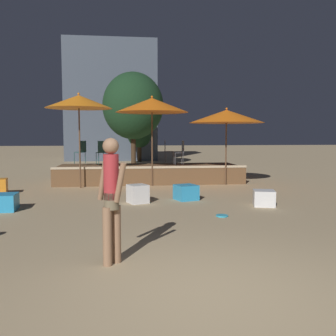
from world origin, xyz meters
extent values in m
plane|color=tan|center=(0.00, 0.00, 0.00)|extent=(120.00, 120.00, 0.00)
cube|color=brown|center=(-0.03, 10.64, 0.32)|extent=(7.09, 2.56, 0.63)
cube|color=#CCB793|center=(-0.03, 9.40, 0.67)|extent=(7.09, 0.12, 0.08)
cylinder|color=brown|center=(-0.01, 9.34, 1.32)|extent=(0.05, 0.05, 2.64)
cone|color=orange|center=(-0.01, 9.34, 2.90)|extent=(2.60, 2.60, 0.51)
sphere|color=orange|center=(-0.01, 9.34, 3.19)|extent=(0.08, 0.08, 0.08)
cylinder|color=brown|center=(2.71, 9.30, 1.14)|extent=(0.05, 0.05, 2.28)
cone|color=orange|center=(2.71, 9.30, 2.51)|extent=(2.74, 2.74, 0.47)
sphere|color=orange|center=(2.71, 9.30, 2.79)|extent=(0.08, 0.08, 0.08)
cylinder|color=brown|center=(-2.53, 9.09, 1.37)|extent=(0.05, 0.05, 2.75)
cone|color=orange|center=(-2.53, 9.09, 2.97)|extent=(2.27, 2.27, 0.45)
sphere|color=orange|center=(-2.53, 9.09, 3.24)|extent=(0.08, 0.08, 0.08)
cube|color=#2D9EDB|center=(0.72, 6.31, 0.21)|extent=(0.71, 0.71, 0.43)
cube|color=#2D9EDB|center=(-3.97, 5.35, 0.20)|extent=(0.67, 0.67, 0.41)
cube|color=white|center=(-0.66, 5.99, 0.25)|extent=(0.63, 0.63, 0.50)
cube|color=white|center=(2.58, 5.17, 0.20)|extent=(0.65, 0.65, 0.41)
cylinder|color=#997051|center=(-1.28, 1.15, 0.42)|extent=(0.13, 0.13, 0.84)
cylinder|color=#997051|center=(-1.15, 1.27, 0.42)|extent=(0.13, 0.13, 0.84)
cylinder|color=#72664C|center=(-1.21, 1.21, 0.92)|extent=(0.22, 0.22, 0.24)
cylinder|color=#B22D33|center=(-1.21, 1.21, 1.26)|extent=(0.22, 0.22, 0.64)
cylinder|color=#997051|center=(-1.09, 1.09, 1.19)|extent=(0.22, 0.22, 0.57)
cylinder|color=#997051|center=(-1.34, 1.34, 1.19)|extent=(0.20, 0.20, 0.57)
sphere|color=#997051|center=(-1.21, 1.21, 1.69)|extent=(0.23, 0.23, 0.23)
cylinder|color=#1E4C47|center=(-2.79, 11.19, 0.94)|extent=(0.02, 0.02, 0.45)
cylinder|color=#1E4C47|center=(-2.95, 10.94, 0.94)|extent=(0.02, 0.02, 0.45)
cylinder|color=#1E4C47|center=(-2.54, 11.02, 0.94)|extent=(0.02, 0.02, 0.45)
cylinder|color=#1E4C47|center=(-2.70, 10.77, 0.94)|extent=(0.02, 0.02, 0.45)
cylinder|color=#1E4C47|center=(-2.75, 10.98, 1.16)|extent=(0.40, 0.40, 0.02)
cube|color=#1E4C47|center=(-2.60, 10.89, 1.39)|extent=(0.22, 0.32, 0.45)
cylinder|color=#1E4C47|center=(-1.81, 10.83, 0.94)|extent=(0.02, 0.02, 0.45)
cylinder|color=#1E4C47|center=(-2.09, 10.72, 0.94)|extent=(0.02, 0.02, 0.45)
cylinder|color=#1E4C47|center=(-1.70, 10.55, 0.94)|extent=(0.02, 0.02, 0.45)
cylinder|color=#1E4C47|center=(-1.98, 10.44, 0.94)|extent=(0.02, 0.02, 0.45)
cylinder|color=#1E4C47|center=(-1.89, 10.63, 1.16)|extent=(0.40, 0.40, 0.02)
cube|color=#1E4C47|center=(-1.83, 10.48, 1.39)|extent=(0.35, 0.16, 0.45)
cylinder|color=#47474C|center=(0.92, 10.29, 0.94)|extent=(0.02, 0.02, 0.45)
cylinder|color=#47474C|center=(0.93, 9.99, 0.94)|extent=(0.02, 0.02, 0.45)
cylinder|color=#47474C|center=(1.22, 10.30, 0.94)|extent=(0.02, 0.02, 0.45)
cylinder|color=#47474C|center=(1.23, 10.00, 0.94)|extent=(0.02, 0.02, 0.45)
cylinder|color=#47474C|center=(1.07, 10.14, 1.16)|extent=(0.40, 0.40, 0.02)
cube|color=#47474C|center=(1.24, 10.15, 1.39)|extent=(0.04, 0.36, 0.45)
cylinder|color=#47474C|center=(0.97, 11.01, 0.94)|extent=(0.02, 0.02, 0.45)
cylinder|color=#47474C|center=(1.00, 11.31, 0.94)|extent=(0.02, 0.02, 0.45)
cylinder|color=#47474C|center=(0.67, 11.05, 0.94)|extent=(0.02, 0.02, 0.45)
cylinder|color=#47474C|center=(0.71, 11.34, 0.94)|extent=(0.02, 0.02, 0.45)
cylinder|color=#47474C|center=(0.84, 11.18, 1.16)|extent=(0.40, 0.40, 0.02)
cube|color=#47474C|center=(0.67, 11.20, 1.39)|extent=(0.08, 0.36, 0.45)
cylinder|color=#33B2D8|center=(1.17, 4.06, 0.02)|extent=(0.28, 0.28, 0.03)
cylinder|color=#3D2B1C|center=(-0.45, 17.72, 0.97)|extent=(0.28, 0.28, 1.93)
ellipsoid|color=#19381E|center=(-0.45, 17.72, 3.50)|extent=(3.49, 3.49, 3.84)
cylinder|color=#3D2B1C|center=(0.07, 21.60, 0.56)|extent=(0.28, 0.28, 1.13)
ellipsoid|color=#19381E|center=(0.07, 21.60, 1.86)|extent=(1.63, 1.63, 1.80)
cube|color=#4C5666|center=(-1.85, 24.18, 4.26)|extent=(6.49, 3.77, 8.52)
camera|label=1|loc=(-1.04, -4.07, 1.85)|focal=40.00mm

